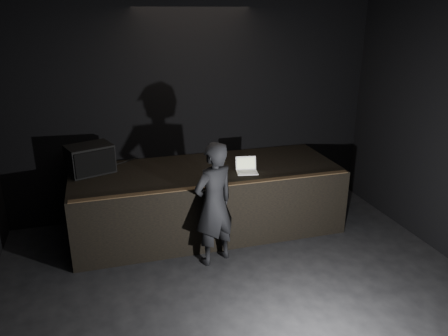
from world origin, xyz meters
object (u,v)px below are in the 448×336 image
object	(u,v)px
stage_monitor	(90,159)
beer_can	(205,175)
laptop	(247,168)
person	(214,204)
stage_riser	(207,199)

from	to	relation	value
stage_monitor	beer_can	size ratio (longest dim) A/B	4.98
stage_monitor	laptop	size ratio (longest dim) A/B	2.14
person	stage_monitor	bearing A→B (deg)	-63.60
laptop	person	world-z (taller)	person
stage_riser	laptop	size ratio (longest dim) A/B	11.63
stage_monitor	person	size ratio (longest dim) A/B	0.43
stage_riser	person	xyz separation A→B (m)	(-0.14, -0.95, 0.35)
stage_riser	beer_can	size ratio (longest dim) A/B	27.09
beer_can	person	xyz separation A→B (m)	(-0.00, -0.50, -0.22)
laptop	beer_can	size ratio (longest dim) A/B	2.33
stage_monitor	beer_can	distance (m)	1.72
stage_riser	stage_monitor	distance (m)	1.84
stage_riser	stage_monitor	xyz separation A→B (m)	(-1.67, 0.31, 0.71)
stage_riser	person	world-z (taller)	person
laptop	beer_can	distance (m)	0.69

